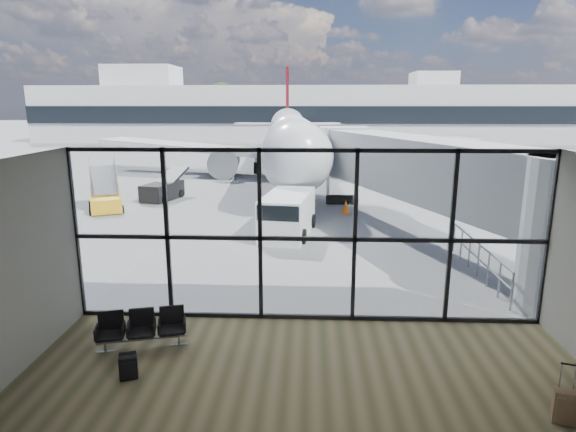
# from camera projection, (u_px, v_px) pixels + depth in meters

# --- Properties ---
(ground) EXTENTS (220.00, 220.00, 0.00)m
(ground) POSITION_uv_depth(u_px,v_px,m) (309.00, 156.00, 51.62)
(ground) COLOR slate
(ground) RESTS_ON ground
(lounge_shell) EXTENTS (12.02, 8.01, 4.51)m
(lounge_shell) POSITION_uv_depth(u_px,v_px,m) (306.00, 296.00, 7.44)
(lounge_shell) COLOR brown
(lounge_shell) RESTS_ON ground
(glass_curtain_wall) EXTENTS (12.10, 0.12, 4.50)m
(glass_curtain_wall) POSITION_uv_depth(u_px,v_px,m) (307.00, 237.00, 12.21)
(glass_curtain_wall) COLOR white
(glass_curtain_wall) RESTS_ON ground
(jet_bridge) EXTENTS (8.00, 16.50, 4.33)m
(jet_bridge) POSITION_uv_depth(u_px,v_px,m) (434.00, 177.00, 18.76)
(jet_bridge) COLOR #949698
(jet_bridge) RESTS_ON ground
(apron_railing) EXTENTS (0.06, 5.46, 1.11)m
(apron_railing) POSITION_uv_depth(u_px,v_px,m) (479.00, 255.00, 15.71)
(apron_railing) COLOR gray
(apron_railing) RESTS_ON ground
(far_terminal) EXTENTS (80.00, 12.20, 11.00)m
(far_terminal) POSITION_uv_depth(u_px,v_px,m) (306.00, 113.00, 72.06)
(far_terminal) COLOR silver
(far_terminal) RESTS_ON ground
(tree_0) EXTENTS (4.95, 4.95, 7.12)m
(tree_0) POSITION_uv_depth(u_px,v_px,m) (51.00, 109.00, 83.65)
(tree_0) COLOR #382619
(tree_0) RESTS_ON ground
(tree_1) EXTENTS (5.61, 5.61, 8.07)m
(tree_1) POSITION_uv_depth(u_px,v_px,m) (85.00, 105.00, 83.24)
(tree_1) COLOR #382619
(tree_1) RESTS_ON ground
(tree_2) EXTENTS (6.27, 6.27, 9.03)m
(tree_2) POSITION_uv_depth(u_px,v_px,m) (118.00, 101.00, 82.84)
(tree_2) COLOR #382619
(tree_2) RESTS_ON ground
(tree_3) EXTENTS (4.95, 4.95, 7.12)m
(tree_3) POSITION_uv_depth(u_px,v_px,m) (153.00, 109.00, 82.86)
(tree_3) COLOR #382619
(tree_3) RESTS_ON ground
(tree_4) EXTENTS (5.61, 5.61, 8.07)m
(tree_4) POSITION_uv_depth(u_px,v_px,m) (187.00, 105.00, 82.46)
(tree_4) COLOR #382619
(tree_4) RESTS_ON ground
(tree_5) EXTENTS (6.27, 6.27, 9.03)m
(tree_5) POSITION_uv_depth(u_px,v_px,m) (222.00, 101.00, 82.06)
(tree_5) COLOR #382619
(tree_5) RESTS_ON ground
(seating_row) EXTENTS (2.02, 1.02, 0.89)m
(seating_row) POSITION_uv_depth(u_px,v_px,m) (142.00, 327.00, 11.18)
(seating_row) COLOR gray
(seating_row) RESTS_ON ground
(backpack) EXTENTS (0.42, 0.41, 0.54)m
(backpack) POSITION_uv_depth(u_px,v_px,m) (128.00, 367.00, 9.90)
(backpack) COLOR black
(backpack) RESTS_ON ground
(suitcase) EXTENTS (0.46, 0.38, 1.10)m
(suitcase) POSITION_uv_depth(u_px,v_px,m) (565.00, 406.00, 8.50)
(suitcase) COLOR #826448
(suitcase) RESTS_ON ground
(airliner) EXTENTS (31.66, 36.71, 9.45)m
(airliner) POSITION_uv_depth(u_px,v_px,m) (290.00, 137.00, 39.38)
(airliner) COLOR silver
(airliner) RESTS_ON ground
(service_van) EXTENTS (2.47, 4.32, 1.78)m
(service_van) POSITION_uv_depth(u_px,v_px,m) (287.00, 214.00, 20.63)
(service_van) COLOR white
(service_van) RESTS_ON ground
(belt_loader) EXTENTS (2.18, 3.99, 1.75)m
(belt_loader) POSITION_uv_depth(u_px,v_px,m) (163.00, 190.00, 28.42)
(belt_loader) COLOR black
(belt_loader) RESTS_ON ground
(mobile_stairs) EXTENTS (2.60, 3.42, 2.19)m
(mobile_stairs) POSITION_uv_depth(u_px,v_px,m) (106.00, 201.00, 25.52)
(mobile_stairs) COLOR gold
(mobile_stairs) RESTS_ON ground
(traffic_cone_b) EXTENTS (0.48, 0.48, 0.69)m
(traffic_cone_b) POSITION_uv_depth(u_px,v_px,m) (346.00, 207.00, 24.87)
(traffic_cone_b) COLOR #FC630D
(traffic_cone_b) RESTS_ON ground
(traffic_cone_c) EXTENTS (0.41, 0.41, 0.58)m
(traffic_cone_c) POSITION_uv_depth(u_px,v_px,m) (313.00, 196.00, 28.17)
(traffic_cone_c) COLOR #E53B0C
(traffic_cone_c) RESTS_ON ground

